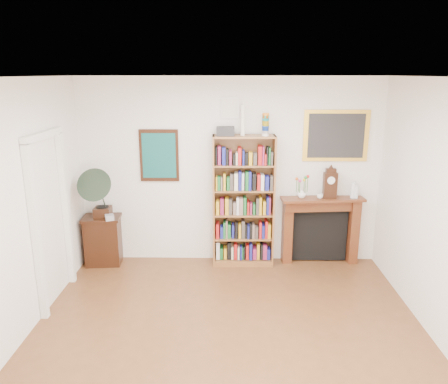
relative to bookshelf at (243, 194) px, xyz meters
The scene contains 15 objects.
room 2.34m from the bookshelf, 95.06° to the right, with size 4.51×5.01×2.81m.
door_casing 2.66m from the bookshelf, 155.13° to the right, with size 0.08×1.02×2.17m.
teal_poster 1.38m from the bookshelf, behind, with size 0.58×0.04×0.78m.
small_picture 1.27m from the bookshelf, 141.70° to the left, with size 0.26×0.04×0.30m.
gilt_painting 1.60m from the bookshelf, ahead, with size 0.95×0.04×0.75m.
bookshelf is the anchor object (origin of this frame).
side_cabinet 2.25m from the bookshelf, behind, with size 0.55×0.40×0.75m, color black.
fireplace 1.28m from the bookshelf, ahead, with size 1.26×0.40×1.04m.
gramophone 2.11m from the bookshelf, behind, with size 0.50×0.62×0.79m.
cd_stack 2.00m from the bookshelf, behind, with size 0.12×0.12×0.08m, color #BABAC7.
mantel_clock 1.28m from the bookshelf, ahead, with size 0.20×0.13×0.45m.
flower_vase 0.86m from the bookshelf, ahead, with size 0.13×0.13×0.13m, color white.
teacup 1.13m from the bookshelf, ahead, with size 0.09×0.09×0.07m, color silver.
bottle_left 1.62m from the bookshelf, ahead, with size 0.07×0.07×0.24m, color silver.
bottle_right 1.67m from the bookshelf, ahead, with size 0.06×0.06×0.20m, color silver.
Camera 1 is at (0.02, -3.90, 2.84)m, focal length 35.00 mm.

